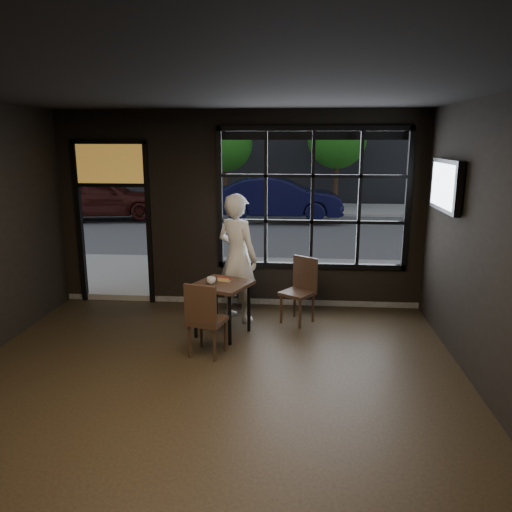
# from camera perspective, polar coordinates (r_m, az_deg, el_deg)

# --- Properties ---
(floor) EXTENTS (6.00, 7.00, 0.02)m
(floor) POSITION_cam_1_polar(r_m,az_deg,el_deg) (5.40, -6.49, -17.52)
(floor) COLOR black
(floor) RESTS_ON ground
(ceiling) EXTENTS (6.00, 7.00, 0.02)m
(ceiling) POSITION_cam_1_polar(r_m,az_deg,el_deg) (4.66, -7.57, 18.87)
(ceiling) COLOR black
(ceiling) RESTS_ON ground
(window_frame) EXTENTS (3.06, 0.12, 2.28)m
(window_frame) POSITION_cam_1_polar(r_m,az_deg,el_deg) (8.10, 6.46, 6.49)
(window_frame) COLOR black
(window_frame) RESTS_ON ground
(stained_transom) EXTENTS (1.20, 0.06, 0.70)m
(stained_transom) POSITION_cam_1_polar(r_m,az_deg,el_deg) (8.61, -16.32, 10.12)
(stained_transom) COLOR orange
(stained_transom) RESTS_ON ground
(street_asphalt) EXTENTS (60.00, 41.00, 0.04)m
(street_asphalt) POSITION_cam_1_polar(r_m,az_deg,el_deg) (28.69, 2.85, 7.73)
(street_asphalt) COLOR #545456
(street_asphalt) RESTS_ON ground
(building_across) EXTENTS (28.00, 12.00, 15.00)m
(building_across) POSITION_cam_1_polar(r_m,az_deg,el_deg) (27.96, 2.96, 23.05)
(building_across) COLOR #5B5956
(building_across) RESTS_ON ground
(cafe_table) EXTENTS (0.93, 0.93, 0.77)m
(cafe_table) POSITION_cam_1_polar(r_m,az_deg,el_deg) (7.15, -3.85, -6.03)
(cafe_table) COLOR #322116
(cafe_table) RESTS_ON floor
(chair_near) EXTENTS (0.52, 0.52, 0.99)m
(chair_near) POSITION_cam_1_polar(r_m,az_deg,el_deg) (6.48, -5.59, -7.09)
(chair_near) COLOR #322116
(chair_near) RESTS_ON floor
(chair_window) EXTENTS (0.60, 0.60, 1.00)m
(chair_window) POSITION_cam_1_polar(r_m,az_deg,el_deg) (7.58, 4.76, -4.02)
(chair_window) COLOR #322116
(chair_window) RESTS_ON floor
(man) EXTENTS (0.86, 0.79, 1.96)m
(man) POSITION_cam_1_polar(r_m,az_deg,el_deg) (7.59, -2.14, -0.18)
(man) COLOR silver
(man) RESTS_ON floor
(hotdog) EXTENTS (0.21, 0.14, 0.06)m
(hotdog) POSITION_cam_1_polar(r_m,az_deg,el_deg) (7.11, -3.65, -2.66)
(hotdog) COLOR tan
(hotdog) RESTS_ON cafe_table
(cup) EXTENTS (0.17, 0.17, 0.10)m
(cup) POSITION_cam_1_polar(r_m,az_deg,el_deg) (6.99, -5.13, -2.80)
(cup) COLOR silver
(cup) RESTS_ON cafe_table
(tv) EXTENTS (0.13, 1.17, 0.69)m
(tv) POSITION_cam_1_polar(r_m,az_deg,el_deg) (7.16, 20.89, 7.54)
(tv) COLOR black
(tv) RESTS_ON wall_right
(navy_car) EXTENTS (4.32, 1.60, 1.41)m
(navy_car) POSITION_cam_1_polar(r_m,az_deg,el_deg) (16.79, 2.47, 6.63)
(navy_car) COLOR black
(navy_car) RESTS_ON street_asphalt
(maroon_car) EXTENTS (4.44, 2.43, 1.43)m
(maroon_car) POSITION_cam_1_polar(r_m,az_deg,el_deg) (17.89, -17.22, 6.50)
(maroon_car) COLOR black
(maroon_car) RESTS_ON street_asphalt
(tree_left) EXTENTS (2.11, 2.11, 3.60)m
(tree_left) POSITION_cam_1_polar(r_m,az_deg,el_deg) (19.54, -3.59, 12.63)
(tree_left) COLOR #332114
(tree_left) RESTS_ON street_asphalt
(tree_right) EXTENTS (2.26, 2.26, 3.86)m
(tree_right) POSITION_cam_1_polar(r_m,az_deg,el_deg) (19.90, 9.27, 13.02)
(tree_right) COLOR #332114
(tree_right) RESTS_ON street_asphalt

